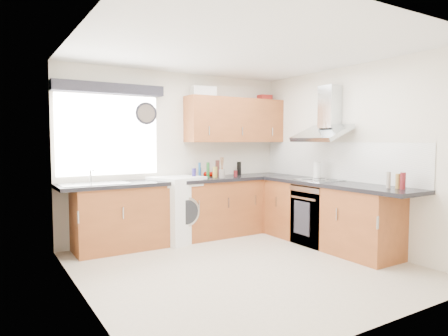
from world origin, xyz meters
TOP-DOWN VIEW (x-y plane):
  - ground_plane at (0.00, 0.00)m, footprint 3.60×3.60m
  - ceiling at (0.00, 0.00)m, footprint 3.60×3.60m
  - wall_back at (0.00, 1.80)m, footprint 3.60×0.02m
  - wall_front at (0.00, -1.80)m, footprint 3.60×0.02m
  - wall_left at (-1.80, 0.00)m, footprint 0.02×3.60m
  - wall_right at (1.80, 0.00)m, footprint 0.02×3.60m
  - window at (-1.05, 1.79)m, footprint 1.40×0.02m
  - window_blind at (-1.05, 1.70)m, footprint 1.50×0.18m
  - splashback at (1.79, 0.30)m, footprint 0.01×3.00m
  - base_cab_back at (-0.10, 1.51)m, footprint 3.00×0.58m
  - base_cab_corner at (1.50, 1.50)m, footprint 0.60×0.60m
  - base_cab_right at (1.51, 0.15)m, footprint 0.58×2.10m
  - worktop_back at (0.00, 1.50)m, footprint 3.60×0.62m
  - worktop_right at (1.50, 0.00)m, footprint 0.62×2.42m
  - sink at (-1.33, 1.50)m, footprint 0.84×0.46m
  - oven at (1.50, 0.30)m, footprint 0.56×0.58m
  - hob_plate at (1.50, 0.30)m, footprint 0.52×0.52m
  - extractor_hood at (1.60, 0.30)m, footprint 0.52×0.78m
  - upper_cabinets at (0.95, 1.62)m, footprint 1.70×0.35m
  - washing_machine at (-0.15, 1.52)m, footprint 0.81×0.80m
  - wall_clock at (-0.50, 1.78)m, footprint 0.33×0.04m
  - casserole at (0.40, 1.72)m, footprint 0.40×0.31m
  - storage_box at (1.60, 1.72)m, footprint 0.22×0.19m
  - utensil_pot at (0.52, 1.35)m, footprint 0.11×0.11m
  - kitchen_roll at (1.62, 0.46)m, footprint 0.12×0.12m
  - tomato_cluster at (0.47, 1.65)m, footprint 0.17×0.17m
  - jar_0 at (0.31, 1.66)m, footprint 0.04×0.04m
  - jar_1 at (0.29, 1.63)m, footprint 0.04×0.04m
  - jar_2 at (0.81, 1.42)m, footprint 0.06×0.06m
  - jar_3 at (0.10, 1.45)m, footprint 0.06×0.06m
  - jar_4 at (0.47, 1.48)m, footprint 0.07×0.07m
  - jar_5 at (0.39, 1.55)m, footprint 0.05×0.05m
  - jar_6 at (1.05, 1.67)m, footprint 0.07×0.07m
  - jar_7 at (0.58, 1.59)m, footprint 0.07×0.07m
  - bottle_0 at (1.54, -0.78)m, footprint 0.05×0.05m
  - bottle_1 at (1.60, -0.87)m, footprint 0.06×0.06m
  - bottle_2 at (1.58, -0.95)m, footprint 0.06×0.06m

SIDE VIEW (x-z plane):
  - ground_plane at x=0.00m, z-range 0.00..0.00m
  - oven at x=1.50m, z-range 0.00..0.85m
  - base_cab_back at x=-0.10m, z-range 0.00..0.86m
  - base_cab_corner at x=1.50m, z-range 0.00..0.86m
  - base_cab_right at x=1.51m, z-range 0.00..0.86m
  - washing_machine at x=-0.15m, z-range 0.00..0.95m
  - worktop_back at x=0.00m, z-range 0.86..0.91m
  - worktop_right at x=1.50m, z-range 0.86..0.91m
  - hob_plate at x=1.50m, z-range 0.91..0.92m
  - tomato_cluster at x=0.47m, z-range 0.91..0.99m
  - sink at x=-1.33m, z-range 0.90..1.00m
  - jar_2 at x=0.81m, z-range 0.91..1.01m
  - utensil_pot at x=0.52m, z-range 0.91..1.04m
  - jar_0 at x=0.31m, z-range 0.91..1.06m
  - jar_3 at x=0.10m, z-range 0.91..1.07m
  - jar_4 at x=0.47m, z-range 0.91..1.07m
  - bottle_1 at x=1.60m, z-range 0.91..1.09m
  - bottle_0 at x=1.54m, z-range 0.91..1.10m
  - bottle_2 at x=1.58m, z-range 0.91..1.11m
  - jar_6 at x=1.05m, z-range 0.91..1.13m
  - jar_1 at x=0.29m, z-range 0.91..1.14m
  - jar_5 at x=0.39m, z-range 0.91..1.14m
  - kitchen_roll at x=1.62m, z-range 0.91..1.16m
  - jar_7 at x=0.58m, z-range 0.91..1.17m
  - splashback at x=1.79m, z-range 0.91..1.45m
  - wall_back at x=0.00m, z-range 0.00..2.50m
  - wall_front at x=0.00m, z-range 0.00..2.50m
  - wall_left at x=-1.80m, z-range 0.00..2.50m
  - wall_right at x=1.80m, z-range 0.00..2.50m
  - window at x=-1.05m, z-range 1.00..2.10m
  - extractor_hood at x=1.60m, z-range 1.44..2.10m
  - upper_cabinets at x=0.95m, z-range 1.45..2.15m
  - wall_clock at x=-0.50m, z-range 1.71..2.03m
  - window_blind at x=-1.05m, z-range 2.11..2.25m
  - storage_box at x=1.60m, z-range 2.15..2.25m
  - casserole at x=0.40m, z-range 2.15..2.30m
  - ceiling at x=0.00m, z-range 2.49..2.51m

